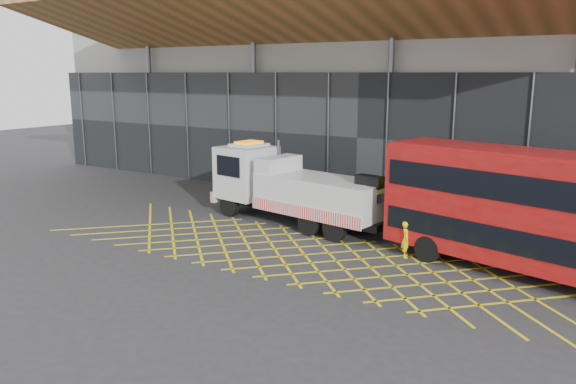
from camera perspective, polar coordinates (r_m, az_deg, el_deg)
The scene contains 6 objects.
ground_plane at distance 27.87m, azimuth -6.91°, elevation -4.70°, with size 120.00×120.00×0.00m, color #2B2B2D.
road_markings at distance 25.26m, azimuth 1.68°, elevation -6.37°, with size 26.36×7.16×0.01m.
construction_building at distance 41.89m, azimuth 11.33°, elevation 13.16°, with size 55.00×23.97×18.00m.
recovery_truck at distance 30.05m, azimuth 0.26°, elevation 0.49°, with size 12.31×4.59×4.27m.
bus_towed at distance 23.78m, azimuth 23.95°, elevation -1.63°, with size 12.64×5.64×5.02m.
worker at distance 25.24m, azimuth 11.90°, elevation -4.73°, with size 0.59×0.39×1.62m, color yellow.
Camera 1 is at (16.84, -20.73, 7.97)m, focal length 35.00 mm.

